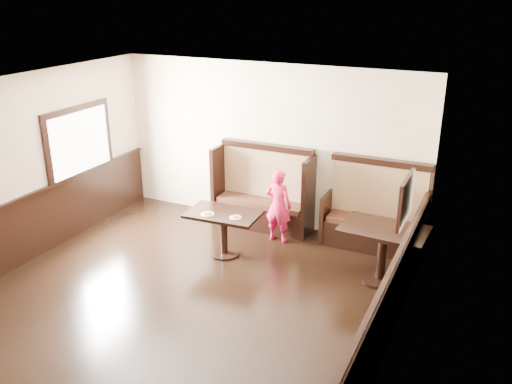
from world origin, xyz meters
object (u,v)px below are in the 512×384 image
Objects in this scene: booth_neighbor at (375,219)px; table_neighbor at (383,241)px; booth_main at (264,197)px; child at (278,206)px; table_main at (224,222)px.

booth_neighbor is 1.09m from table_neighbor.
booth_main is 1.06× the size of booth_neighbor.
booth_main is at bearing 179.95° from booth_neighbor.
child is at bearing -163.18° from booth_neighbor.
booth_main is at bearing -42.32° from child.
booth_main is at bearing 159.02° from table_neighbor.
table_neighbor reaches higher than table_main.
child is (-1.83, 0.57, 0.00)m from table_neighbor.
table_neighbor is at bearing 164.46° from child.
booth_main is 1.52× the size of table_main.
table_neighbor is (0.35, -1.02, 0.13)m from booth_neighbor.
booth_main and booth_neighbor have the same top height.
child is at bearing -44.07° from booth_main.
table_main is at bearing -148.42° from booth_neighbor.
booth_neighbor reaches higher than table_neighbor.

